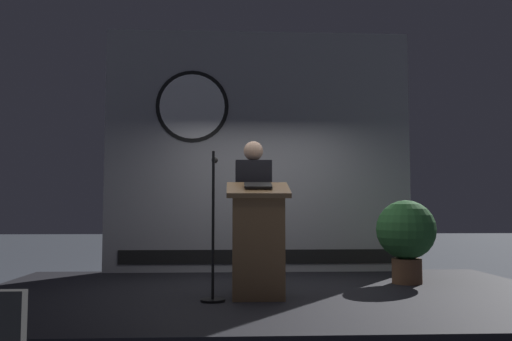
# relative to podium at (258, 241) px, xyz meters

# --- Properties ---
(ground_plane) EXTENTS (40.00, 40.00, 0.00)m
(ground_plane) POSITION_rel_podium_xyz_m (0.14, 0.43, -0.87)
(ground_plane) COLOR #383D47
(stage_platform) EXTENTS (6.40, 4.00, 0.30)m
(stage_platform) POSITION_rel_podium_xyz_m (0.14, 0.43, -0.72)
(stage_platform) COLOR black
(stage_platform) RESTS_ON ground
(banner_display) EXTENTS (4.46, 0.12, 3.53)m
(banner_display) POSITION_rel_podium_xyz_m (0.12, 2.27, 1.19)
(banner_display) COLOR #9E9EA3
(banner_display) RESTS_ON stage_platform
(podium) EXTENTS (0.64, 0.50, 1.19)m
(podium) POSITION_rel_podium_xyz_m (0.00, 0.00, 0.00)
(podium) COLOR olive
(podium) RESTS_ON stage_platform
(speaker_person) EXTENTS (0.40, 0.26, 1.66)m
(speaker_person) POSITION_rel_podium_xyz_m (-0.03, 0.48, 0.27)
(speaker_person) COLOR black
(speaker_person) RESTS_ON stage_platform
(microphone_stand) EXTENTS (0.24, 0.58, 1.48)m
(microphone_stand) POSITION_rel_podium_xyz_m (-0.45, -0.09, -0.05)
(microphone_stand) COLOR black
(microphone_stand) RESTS_ON stage_platform
(potted_plant) EXTENTS (0.72, 0.72, 1.01)m
(potted_plant) POSITION_rel_podium_xyz_m (1.87, 0.98, 0.03)
(potted_plant) COLOR brown
(potted_plant) RESTS_ON stage_platform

